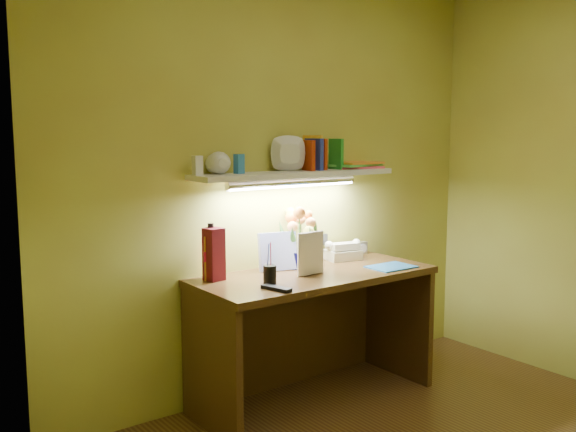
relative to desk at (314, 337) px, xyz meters
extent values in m
cube|color=#3A2310|center=(0.00, 0.00, 0.00)|extent=(1.40, 0.60, 0.75)
cube|color=#B5B4B8|center=(0.59, 0.25, 0.42)|extent=(0.08, 0.05, 0.08)
cube|color=#570D15|center=(-0.55, 0.18, 0.52)|extent=(0.10, 0.10, 0.28)
cylinder|color=black|center=(-0.36, -0.07, 0.46)|extent=(0.09, 0.09, 0.17)
cube|color=black|center=(-0.41, -0.20, 0.38)|extent=(0.09, 0.18, 0.02)
cube|color=#2C79C0|center=(0.45, -0.16, 0.38)|extent=(0.27, 0.20, 0.01)
imported|color=white|center=(-0.14, -0.03, 0.50)|extent=(0.18, 0.02, 0.24)
imported|color=silver|center=(-0.10, -0.02, 0.49)|extent=(0.16, 0.06, 0.23)
cube|color=silver|center=(0.00, 0.18, 0.93)|extent=(1.30, 0.25, 0.03)
imported|color=silver|center=(-0.49, 0.17, 0.99)|extent=(0.14, 0.14, 0.10)
imported|color=silver|center=(-0.50, 0.18, 0.99)|extent=(0.13, 0.13, 0.10)
imported|color=silver|center=(-0.04, 0.18, 0.97)|extent=(0.27, 0.27, 0.05)
cube|color=silver|center=(-0.62, 0.22, 0.99)|extent=(0.05, 0.04, 0.10)
cube|color=#2C79C0|center=(-0.37, 0.20, 0.99)|extent=(0.05, 0.05, 0.11)
cube|color=#A52D0D|center=(0.10, 0.18, 1.03)|extent=(0.05, 0.12, 0.18)
cube|color=gold|center=(0.15, 0.21, 1.04)|extent=(0.06, 0.13, 0.21)
cube|color=#233199|center=(0.15, 0.19, 1.03)|extent=(0.04, 0.14, 0.19)
cube|color=#208B2B|center=(0.32, 0.20, 1.03)|extent=(0.02, 0.12, 0.18)
cube|color=#A52D0D|center=(0.18, 0.20, 1.03)|extent=(0.06, 0.13, 0.19)
cube|color=#F85179|center=(0.49, 0.21, 0.95)|extent=(0.34, 0.28, 0.01)
cube|color=#54C74D|center=(0.47, 0.23, 0.96)|extent=(0.37, 0.30, 0.01)
cube|color=orange|center=(0.50, 0.20, 0.97)|extent=(0.29, 0.21, 0.01)
camera|label=1|loc=(-2.23, -2.76, 1.17)|focal=40.00mm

